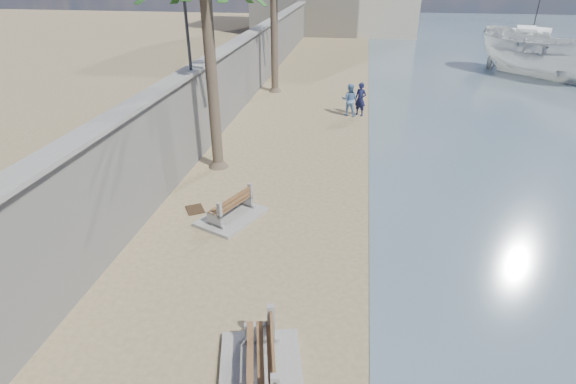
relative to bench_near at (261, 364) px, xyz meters
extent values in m
cube|color=gray|center=(-5.08, 18.79, 1.31)|extent=(0.45, 70.00, 3.50)
cube|color=gray|center=(-5.08, 18.79, 3.11)|extent=(0.80, 70.00, 0.12)
cube|color=gray|center=(0.00, 0.00, -0.37)|extent=(2.14, 2.71, 0.13)
cube|color=gray|center=(-2.26, 5.97, -0.38)|extent=(2.17, 2.52, 0.12)
cylinder|color=brown|center=(-3.87, 9.87, 3.28)|extent=(0.42, 0.42, 7.44)
cylinder|color=brown|center=(-3.76, 21.78, 3.06)|extent=(0.44, 0.44, 6.99)
cylinder|color=#2D2D33|center=(-4.98, 10.79, 5.67)|extent=(0.12, 0.12, 5.00)
imported|color=#15173A|center=(1.62, 17.58, 0.56)|extent=(0.86, 0.76, 2.00)
imported|color=#537AAB|center=(1.04, 17.48, 0.51)|extent=(0.98, 0.80, 1.89)
imported|color=silver|center=(14.21, 28.17, 1.40)|extent=(5.45, 5.45, 4.47)
cube|color=silver|center=(20.08, 49.99, -0.19)|extent=(5.32, 5.82, 0.70)
cube|color=#382616|center=(-3.60, 6.33, -0.42)|extent=(0.81, 0.85, 0.03)
camera|label=1|loc=(1.49, -6.02, 6.92)|focal=28.00mm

